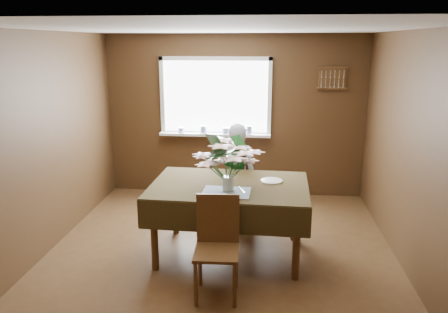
# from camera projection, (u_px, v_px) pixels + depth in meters

# --- Properties ---
(floor) EXTENTS (4.50, 4.50, 0.00)m
(floor) POSITION_uv_depth(u_px,v_px,m) (219.00, 258.00, 4.94)
(floor) COLOR #482F18
(floor) RESTS_ON ground
(ceiling) EXTENTS (4.50, 4.50, 0.00)m
(ceiling) POSITION_uv_depth(u_px,v_px,m) (218.00, 29.00, 4.30)
(ceiling) COLOR white
(ceiling) RESTS_ON wall_back
(wall_back) EXTENTS (4.00, 0.00, 4.00)m
(wall_back) POSITION_uv_depth(u_px,v_px,m) (235.00, 116.00, 6.78)
(wall_back) COLOR brown
(wall_back) RESTS_ON floor
(wall_front) EXTENTS (4.00, 0.00, 4.00)m
(wall_front) POSITION_uv_depth(u_px,v_px,m) (175.00, 248.00, 2.45)
(wall_front) COLOR brown
(wall_front) RESTS_ON floor
(wall_left) EXTENTS (0.00, 4.50, 4.50)m
(wall_left) POSITION_uv_depth(u_px,v_px,m) (39.00, 147.00, 4.81)
(wall_left) COLOR brown
(wall_left) RESTS_ON floor
(wall_right) EXTENTS (0.00, 4.50, 4.50)m
(wall_right) POSITION_uv_depth(u_px,v_px,m) (414.00, 156.00, 4.43)
(wall_right) COLOR brown
(wall_right) RESTS_ON floor
(window_assembly) EXTENTS (1.72, 0.20, 1.22)m
(window_assembly) POSITION_uv_depth(u_px,v_px,m) (216.00, 109.00, 6.73)
(window_assembly) COLOR white
(window_assembly) RESTS_ON wall_back
(spoon_rack) EXTENTS (0.44, 0.05, 0.33)m
(spoon_rack) POSITION_uv_depth(u_px,v_px,m) (332.00, 78.00, 6.46)
(spoon_rack) COLOR #55371B
(spoon_rack) RESTS_ON wall_back
(dining_table) EXTENTS (1.78, 1.24, 0.85)m
(dining_table) POSITION_uv_depth(u_px,v_px,m) (229.00, 193.00, 4.86)
(dining_table) COLOR #55371B
(dining_table) RESTS_ON floor
(chair_far) EXTENTS (0.51, 0.51, 0.98)m
(chair_far) POSITION_uv_depth(u_px,v_px,m) (240.00, 183.00, 5.85)
(chair_far) COLOR #55371B
(chair_far) RESTS_ON floor
(chair_near) EXTENTS (0.43, 0.43, 0.97)m
(chair_near) POSITION_uv_depth(u_px,v_px,m) (217.00, 242.00, 4.16)
(chair_near) COLOR #55371B
(chair_near) RESTS_ON floor
(seated_woman) EXTENTS (0.56, 0.42, 1.39)m
(seated_woman) POSITION_uv_depth(u_px,v_px,m) (237.00, 176.00, 5.64)
(seated_woman) COLOR white
(seated_woman) RESTS_ON floor
(flower_bouquet) EXTENTS (0.63, 0.63, 0.54)m
(flower_bouquet) POSITION_uv_depth(u_px,v_px,m) (228.00, 159.00, 4.55)
(flower_bouquet) COLOR white
(flower_bouquet) RESTS_ON dining_table
(side_plate) EXTENTS (0.28, 0.28, 0.01)m
(side_plate) POSITION_uv_depth(u_px,v_px,m) (272.00, 181.00, 4.94)
(side_plate) COLOR white
(side_plate) RESTS_ON dining_table
(table_knife) EXTENTS (0.09, 0.22, 0.00)m
(table_knife) POSITION_uv_depth(u_px,v_px,m) (241.00, 189.00, 4.64)
(table_knife) COLOR silver
(table_knife) RESTS_ON dining_table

